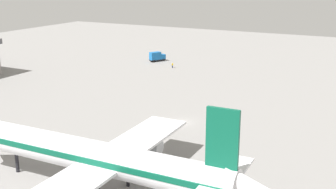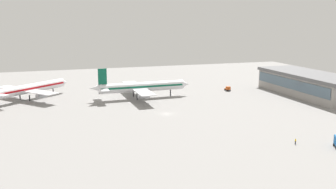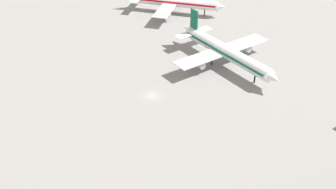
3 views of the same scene
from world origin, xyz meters
The scene contains 6 objects.
ground centered at (0.00, 0.00, 0.00)m, with size 288.00×288.00×0.00m, color gray.
terminal_building centered at (14.22, -77.94, 5.46)m, with size 58.70×22.19×10.72m.
airplane_at_gate centered at (31.82, 2.43, 5.37)m, with size 38.78×48.48×14.77m.
airplane_taxiing centered at (44.75, 52.21, 5.08)m, with size 34.01×37.83×13.96m.
baggage_tug centered at (35.40, -44.79, 1.16)m, with size 3.26×2.30×2.30m.
ground_crew_worker centered at (-46.00, -25.68, 0.85)m, with size 0.56×0.48×1.67m.
Camera 2 is at (-134.40, 43.07, 36.68)m, focal length 39.63 mm.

